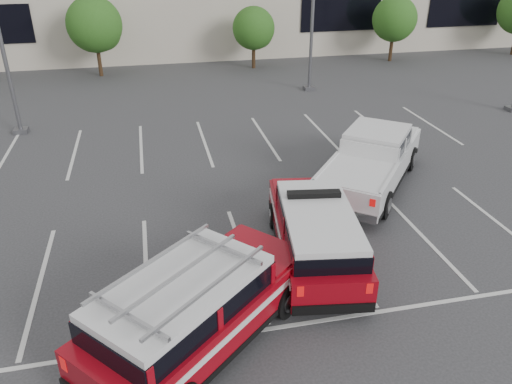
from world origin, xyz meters
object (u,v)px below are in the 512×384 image
Objects in this scene: tree_right at (395,20)px; fire_chief_suv at (315,236)px; ladder_suv at (198,313)px; white_pickup at (371,165)px; tree_mid_right at (255,30)px; tree_mid_left at (96,26)px.

tree_right reaches higher than fire_chief_suv.
tree_right is at bearing 104.56° from ladder_suv.
white_pickup reaches higher than fire_chief_suv.
ladder_suv is (-16.70, -25.01, -1.90)m from tree_right.
ladder_suv is at bearing -97.62° from white_pickup.
tree_mid_right reaches higher than ladder_suv.
tree_mid_left reaches higher than tree_mid_right.
tree_mid_left is 10.01m from tree_mid_right.
fire_chief_suv is 0.88× the size of white_pickup.
tree_right is (10.00, 0.00, 0.27)m from tree_mid_right.
tree_mid_right is at bearing 90.29° from fire_chief_suv.
white_pickup is (0.16, -18.48, -1.72)m from tree_mid_right.
tree_mid_right is 10.00m from tree_right.
ladder_suv is at bearing -135.35° from fire_chief_suv.
tree_right is 0.70× the size of white_pickup.
tree_right reaches higher than ladder_suv.
white_pickup is at bearing -118.03° from tree_right.
tree_right is 26.18m from fire_chief_suv.
tree_mid_left reaches higher than ladder_suv.
tree_mid_right reaches higher than white_pickup.
tree_mid_left is 23.59m from fire_chief_suv.
tree_mid_right is at bearing -0.00° from tree_mid_left.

